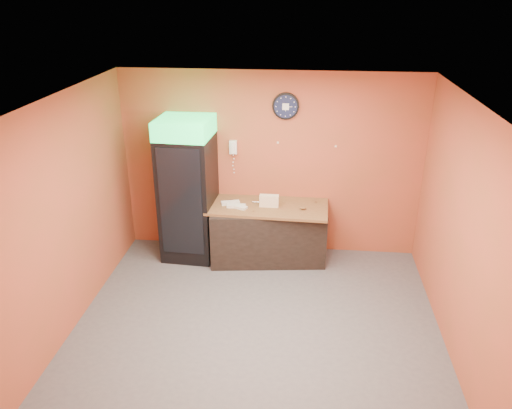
# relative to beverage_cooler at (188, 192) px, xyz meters

# --- Properties ---
(floor) EXTENTS (4.50, 4.50, 0.00)m
(floor) POSITION_rel_beverage_cooler_xyz_m (1.21, -1.60, -1.06)
(floor) COLOR #47474C
(floor) RESTS_ON ground
(back_wall) EXTENTS (4.50, 0.02, 2.80)m
(back_wall) POSITION_rel_beverage_cooler_xyz_m (1.21, 0.40, 0.34)
(back_wall) COLOR #B54733
(back_wall) RESTS_ON floor
(left_wall) EXTENTS (0.02, 4.00, 2.80)m
(left_wall) POSITION_rel_beverage_cooler_xyz_m (-1.04, -1.60, 0.34)
(left_wall) COLOR #B54733
(left_wall) RESTS_ON floor
(right_wall) EXTENTS (0.02, 4.00, 2.80)m
(right_wall) POSITION_rel_beverage_cooler_xyz_m (3.46, -1.60, 0.34)
(right_wall) COLOR #B54733
(right_wall) RESTS_ON floor
(ceiling) EXTENTS (4.50, 4.00, 0.02)m
(ceiling) POSITION_rel_beverage_cooler_xyz_m (1.21, -1.60, 1.74)
(ceiling) COLOR white
(ceiling) RESTS_ON back_wall
(beverage_cooler) EXTENTS (0.80, 0.82, 2.17)m
(beverage_cooler) POSITION_rel_beverage_cooler_xyz_m (0.00, 0.00, 0.00)
(beverage_cooler) COLOR black
(beverage_cooler) RESTS_ON floor
(prep_counter) EXTENTS (1.78, 0.96, 0.85)m
(prep_counter) POSITION_rel_beverage_cooler_xyz_m (1.19, 0.02, -0.64)
(prep_counter) COLOR black
(prep_counter) RESTS_ON floor
(wall_clock) EXTENTS (0.39, 0.06, 0.39)m
(wall_clock) POSITION_rel_beverage_cooler_xyz_m (1.41, 0.37, 1.24)
(wall_clock) COLOR black
(wall_clock) RESTS_ON back_wall
(wall_phone) EXTENTS (0.11, 0.10, 0.20)m
(wall_phone) POSITION_rel_beverage_cooler_xyz_m (0.64, 0.35, 0.61)
(wall_phone) COLOR white
(wall_phone) RESTS_ON back_wall
(butcher_paper) EXTENTS (1.79, 0.87, 0.04)m
(butcher_paper) POSITION_rel_beverage_cooler_xyz_m (1.19, 0.02, -0.19)
(butcher_paper) COLOR brown
(butcher_paper) RESTS_ON prep_counter
(sub_roll_stack) EXTENTS (0.28, 0.10, 0.18)m
(sub_roll_stack) POSITION_rel_beverage_cooler_xyz_m (1.22, -0.01, -0.08)
(sub_roll_stack) COLOR beige
(sub_roll_stack) RESTS_ON butcher_paper
(wrapped_sandwich_left) EXTENTS (0.27, 0.11, 0.04)m
(wrapped_sandwich_left) POSITION_rel_beverage_cooler_xyz_m (0.74, -0.08, -0.15)
(wrapped_sandwich_left) COLOR silver
(wrapped_sandwich_left) RESTS_ON butcher_paper
(wrapped_sandwich_mid) EXTENTS (0.27, 0.20, 0.04)m
(wrapped_sandwich_mid) POSITION_rel_beverage_cooler_xyz_m (0.77, -0.10, -0.15)
(wrapped_sandwich_mid) COLOR silver
(wrapped_sandwich_mid) RESTS_ON butcher_paper
(wrapped_sandwich_right) EXTENTS (0.29, 0.18, 0.04)m
(wrapped_sandwich_right) POSITION_rel_beverage_cooler_xyz_m (0.63, 0.02, -0.15)
(wrapped_sandwich_right) COLOR silver
(wrapped_sandwich_right) RESTS_ON butcher_paper
(kitchen_tool) EXTENTS (0.06, 0.06, 0.06)m
(kitchen_tool) POSITION_rel_beverage_cooler_xyz_m (1.11, 0.11, -0.14)
(kitchen_tool) COLOR silver
(kitchen_tool) RESTS_ON butcher_paper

